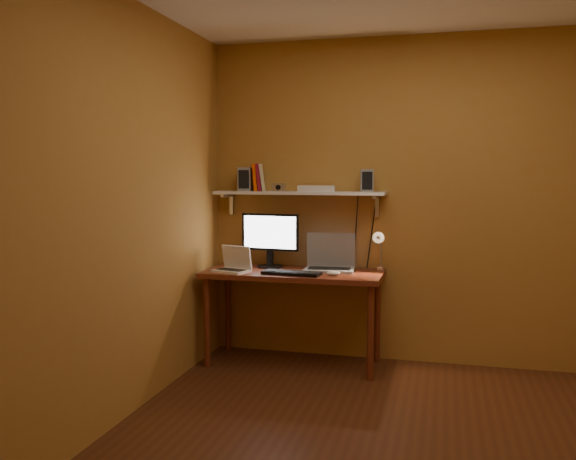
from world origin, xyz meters
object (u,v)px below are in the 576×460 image
(laptop, at_px, (330,260))
(keyboard, at_px, (292,273))
(desk, at_px, (293,282))
(mouse, at_px, (334,273))
(speaker_left, at_px, (245,179))
(router, at_px, (317,188))
(netbook, at_px, (234,265))
(desk_lamp, at_px, (379,246))
(shelf_camera, at_px, (278,187))
(speaker_right, at_px, (367,181))
(wall_shelf, at_px, (299,193))
(monitor, at_px, (270,237))

(laptop, distance_m, keyboard, 0.39)
(desk, bearing_deg, mouse, -21.20)
(speaker_left, distance_m, router, 0.62)
(netbook, relative_size, desk_lamp, 0.83)
(mouse, height_order, shelf_camera, shelf_camera)
(laptop, bearing_deg, speaker_right, 6.68)
(laptop, bearing_deg, netbook, -163.16)
(wall_shelf, distance_m, keyboard, 0.70)
(wall_shelf, xyz_separation_m, laptop, (0.27, -0.06, -0.53))
(laptop, relative_size, desk_lamp, 1.09)
(wall_shelf, relative_size, speaker_right, 7.87)
(netbook, relative_size, speaker_right, 1.76)
(desk, xyz_separation_m, speaker_right, (0.55, 0.19, 0.80))
(laptop, relative_size, keyboard, 0.91)
(speaker_left, xyz_separation_m, router, (0.61, -0.02, -0.07))
(laptop, bearing_deg, shelf_camera, 177.04)
(laptop, relative_size, speaker_right, 2.31)
(laptop, distance_m, desk_lamp, 0.41)
(speaker_left, height_order, speaker_right, speaker_left)
(desk, relative_size, router, 4.78)
(speaker_right, relative_size, shelf_camera, 1.56)
(desk_lamp, height_order, router, router)
(laptop, relative_size, netbook, 1.31)
(desk_lamp, relative_size, router, 1.28)
(speaker_left, xyz_separation_m, shelf_camera, (0.31, -0.07, -0.06))
(mouse, bearing_deg, desk_lamp, 36.20)
(monitor, relative_size, router, 1.67)
(desk, bearing_deg, desk_lamp, 10.81)
(router, bearing_deg, speaker_right, 0.74)
(mouse, bearing_deg, wall_shelf, 133.15)
(desk, height_order, keyboard, keyboard)
(laptop, xyz_separation_m, router, (-0.12, 0.05, 0.57))
(desk_lamp, distance_m, shelf_camera, 0.93)
(laptop, bearing_deg, speaker_left, 170.88)
(speaker_right, bearing_deg, shelf_camera, 173.82)
(mouse, bearing_deg, monitor, 150.84)
(desk_lamp, bearing_deg, desk, -169.19)
(wall_shelf, height_order, speaker_right, speaker_right)
(laptop, height_order, keyboard, laptop)
(desk, bearing_deg, shelf_camera, 141.03)
(laptop, height_order, netbook, laptop)
(monitor, bearing_deg, desk_lamp, 4.51)
(keyboard, height_order, router, router)
(speaker_left, bearing_deg, desk_lamp, -12.70)
(desk_lamp, distance_m, speaker_left, 1.24)
(keyboard, bearing_deg, laptop, 56.96)
(mouse, height_order, speaker_left, speaker_left)
(netbook, xyz_separation_m, mouse, (0.80, 0.00, -0.04))
(mouse, relative_size, speaker_left, 0.52)
(speaker_right, bearing_deg, mouse, -133.14)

